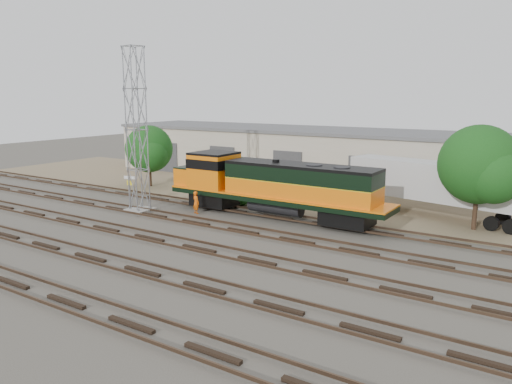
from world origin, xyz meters
The scene contains 12 objects.
ground centered at (0.00, 0.00, 0.00)m, with size 140.00×140.00×0.00m, color #47423A.
dirt_strip centered at (0.00, 15.00, 0.01)m, with size 80.00×16.00×0.02m, color #726047.
tracks centered at (0.00, -3.00, 0.08)m, with size 80.00×20.40×0.28m.
warehouse centered at (0.04, 22.98, 2.65)m, with size 58.40×10.40×5.30m.
locomotive centered at (-0.52, 6.00, 2.40)m, with size 17.40×3.05×4.18m.
signal_tower centered at (-10.03, 2.08, 6.00)m, with size 1.82×1.82×12.31m.
sign_post centered at (-12.42, 3.33, 1.68)m, with size 0.96×0.28×2.40m.
worker centered at (-5.90, 3.83, 0.86)m, with size 0.63×0.41×1.71m, color #ED5F0D.
semi_trailer centered at (9.68, 12.58, 2.52)m, with size 13.26×5.12×4.00m.
tree_west centered at (-16.76, 10.02, 3.56)m, with size 4.78×4.55×5.95m.
tree_mid centered at (-5.51, 8.45, 1.73)m, with size 4.38×4.17×4.17m.
tree_east centered at (12.82, 10.14, 4.26)m, with size 5.43×5.17×6.98m.
Camera 1 is at (17.90, -24.47, 8.88)m, focal length 35.00 mm.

